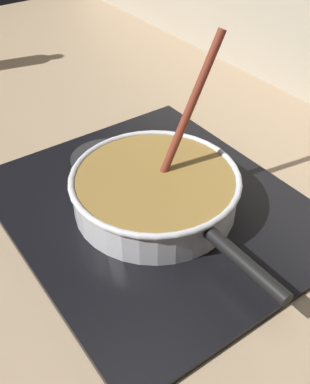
# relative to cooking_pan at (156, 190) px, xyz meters

# --- Properties ---
(ground) EXTENTS (2.40, 1.60, 0.04)m
(ground) POSITION_rel_cooking_pan_xyz_m (-0.08, -0.24, -0.07)
(ground) COLOR #9E8466
(hob_plate) EXTENTS (0.56, 0.48, 0.01)m
(hob_plate) POSITION_rel_cooking_pan_xyz_m (-0.00, -0.00, -0.04)
(hob_plate) COLOR black
(hob_plate) RESTS_ON ground
(burner_ring) EXTENTS (0.18, 0.18, 0.01)m
(burner_ring) POSITION_rel_cooking_pan_xyz_m (-0.00, -0.00, -0.03)
(burner_ring) COLOR #592D0C
(burner_ring) RESTS_ON hob_plate
(spare_burner) EXTENTS (0.14, 0.14, 0.01)m
(spare_burner) POSITION_rel_cooking_pan_xyz_m (-0.18, -0.00, -0.03)
(spare_burner) COLOR #262628
(spare_burner) RESTS_ON hob_plate
(cooking_pan) EXTENTS (0.45, 0.29, 0.29)m
(cooking_pan) POSITION_rel_cooking_pan_xyz_m (0.00, 0.00, 0.00)
(cooking_pan) COLOR silver
(cooking_pan) RESTS_ON hob_plate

